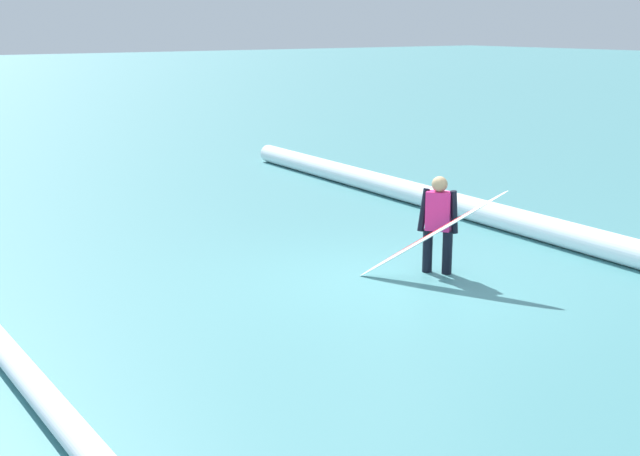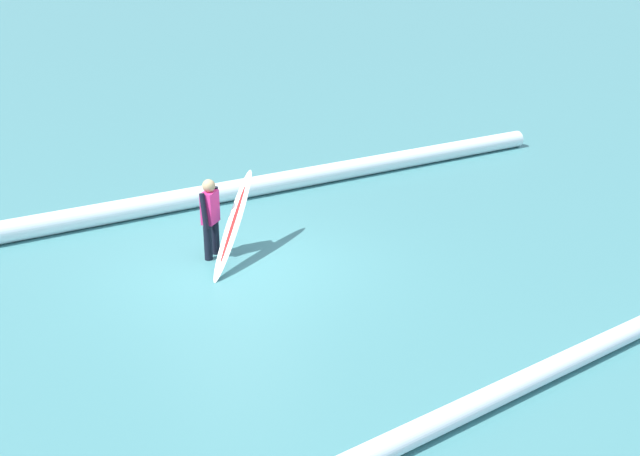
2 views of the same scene
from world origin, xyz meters
TOP-DOWN VIEW (x-y plane):
  - ground_plane at (0.00, 0.00)m, footprint 176.27×176.27m
  - surfer at (0.08, -0.63)m, footprint 0.44×0.41m
  - surfboard at (-0.17, -0.29)m, footprint 1.65×1.47m
  - wave_crest_foreground at (-0.20, -3.21)m, footprint 20.02×1.55m
  - wave_crest_midground at (-0.60, 5.24)m, footprint 21.56×0.47m

SIDE VIEW (x-z plane):
  - ground_plane at x=0.00m, z-range 0.00..0.00m
  - wave_crest_midground at x=-0.60m, z-range 0.00..0.27m
  - wave_crest_foreground at x=-0.20m, z-range 0.00..0.42m
  - surfboard at x=-0.17m, z-range -0.02..1.33m
  - surfer at x=0.08m, z-range 0.08..1.46m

